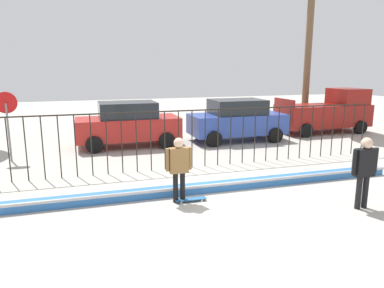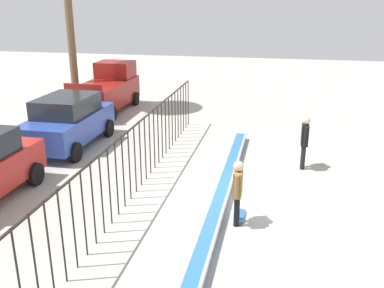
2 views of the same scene
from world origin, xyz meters
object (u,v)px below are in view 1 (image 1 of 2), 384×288
(skateboard, at_px, (191,199))
(camera_operator, at_px, (365,166))
(stop_sign, at_px, (7,117))
(parked_car_blue, at_px, (237,120))
(parked_car_red, at_px, (128,124))
(skateboarder, at_px, (179,164))
(pickup_truck, at_px, (327,112))

(skateboard, relative_size, camera_operator, 0.46)
(skateboard, xyz_separation_m, stop_sign, (-5.03, 5.76, 1.56))
(camera_operator, relative_size, parked_car_blue, 0.41)
(skateboard, height_order, parked_car_red, parked_car_red)
(skateboarder, xyz_separation_m, parked_car_blue, (4.58, 6.74, -0.02))
(skateboard, height_order, stop_sign, stop_sign)
(camera_operator, distance_m, parked_car_blue, 8.47)
(skateboard, relative_size, pickup_truck, 0.17)
(pickup_truck, bearing_deg, parked_car_red, 179.91)
(camera_operator, xyz_separation_m, parked_car_red, (-4.43, 8.74, -0.07))
(parked_car_red, relative_size, pickup_truck, 0.91)
(pickup_truck, bearing_deg, skateboarder, -145.51)
(parked_car_red, xyz_separation_m, stop_sign, (-4.40, -1.34, 0.64))
(parked_car_blue, height_order, pickup_truck, pickup_truck)
(parked_car_red, height_order, stop_sign, stop_sign)
(skateboard, xyz_separation_m, camera_operator, (3.80, -1.64, 0.99))
(parked_car_red, relative_size, parked_car_blue, 1.00)
(skateboard, bearing_deg, parked_car_blue, 72.35)
(parked_car_blue, bearing_deg, skateboard, -123.83)
(skateboarder, xyz_separation_m, camera_operator, (4.09, -1.71, 0.05))
(stop_sign, bearing_deg, pickup_truck, 6.73)
(camera_operator, relative_size, pickup_truck, 0.37)
(skateboard, distance_m, parked_car_red, 7.19)
(camera_operator, distance_m, stop_sign, 11.53)
(skateboard, xyz_separation_m, parked_car_red, (-0.63, 7.10, 0.91))
(camera_operator, xyz_separation_m, pickup_truck, (5.85, 9.13, -0.01))
(skateboarder, bearing_deg, camera_operator, -43.72)
(parked_car_red, distance_m, parked_car_blue, 4.93)
(pickup_truck, bearing_deg, stop_sign, -175.54)
(skateboarder, relative_size, camera_operator, 0.95)
(camera_operator, bearing_deg, skateboarder, 19.34)
(skateboarder, bearing_deg, parked_car_red, 71.74)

